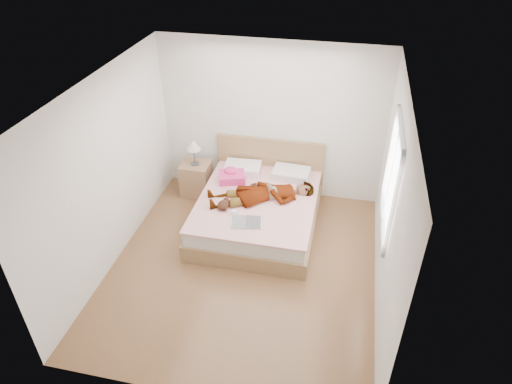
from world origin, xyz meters
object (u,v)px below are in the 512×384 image
woman (262,191)px  coffee_mug (234,213)px  towel (232,176)px  phone (237,171)px  magazine (246,222)px  plush_toy (224,204)px  bed (259,208)px  nightstand (196,176)px

woman → coffee_mug: bearing=-52.4°
towel → phone: bearing=28.7°
magazine → plush_toy: (-0.39, 0.27, 0.06)m
woman → magazine: 0.68m
bed → magazine: (-0.03, -0.69, 0.24)m
woman → magazine: bearing=-31.7°
towel → plush_toy: size_ratio=1.83×
bed → towel: bed is taller
towel → plush_toy: 0.77m
magazine → nightstand: nightstand is taller
bed → nightstand: size_ratio=2.04×
magazine → coffee_mug: size_ratio=4.49×
magazine → coffee_mug: coffee_mug is taller
woman → plush_toy: size_ratio=6.29×
nightstand → phone: bearing=-15.0°
towel → coffee_mug: (0.28, -0.90, -0.04)m
bed → towel: (-0.51, 0.34, 0.32)m
magazine → coffee_mug: (-0.20, 0.13, 0.03)m
phone → coffee_mug: size_ratio=0.77×
magazine → bed: bearing=87.2°
bed → magazine: 0.74m
nightstand → magazine: bearing=-47.5°
woman → coffee_mug: (-0.30, -0.54, -0.07)m
phone → bed: size_ratio=0.04×
towel → magazine: towel is taller
plush_toy → nightstand: bearing=127.6°
nightstand → bed: bearing=-25.8°
plush_toy → nightstand: nightstand is taller
magazine → phone: bearing=110.6°
coffee_mug → woman: bearing=61.0°
towel → magazine: size_ratio=0.95×
phone → bed: bed is taller
phone → coffee_mug: (0.20, -0.94, -0.12)m
phone → plush_toy: (0.01, -0.80, -0.09)m
phone → bed: (0.44, -0.38, -0.40)m
magazine → plush_toy: 0.48m
magazine → nightstand: (-1.17, 1.28, -0.18)m
plush_toy → nightstand: 1.29m
phone → magazine: phone is taller
phone → plush_toy: 0.81m
plush_toy → woman: bearing=39.2°
phone → towel: size_ratio=0.18×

